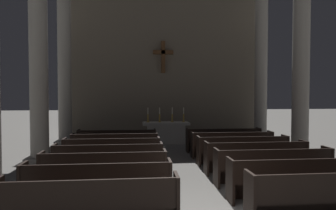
{
  "coord_description": "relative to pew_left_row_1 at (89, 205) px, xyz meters",
  "views": [
    {
      "loc": [
        -1.31,
        -5.14,
        2.33
      ],
      "look_at": [
        0.0,
        8.06,
        1.85
      ],
      "focal_mm": 32.33,
      "sensor_mm": 36.0,
      "label": 1
    }
  ],
  "objects": [
    {
      "name": "candlestick_inner_left",
      "position": [
        1.83,
        9.11,
        0.75
      ],
      "size": [
        0.16,
        0.16,
        0.69
      ],
      "color": "#B79338",
      "rests_on": "altar"
    },
    {
      "name": "pew_right_row_4",
      "position": [
        4.27,
        3.41,
        0.0
      ],
      "size": [
        3.02,
        0.5,
        0.95
      ],
      "color": "black",
      "rests_on": "ground"
    },
    {
      "name": "altar",
      "position": [
        2.13,
        9.11,
        0.06
      ],
      "size": [
        2.2,
        0.9,
        1.01
      ],
      "color": "#BCB7AD",
      "rests_on": "ground"
    },
    {
      "name": "candlestick_outer_right",
      "position": [
        2.98,
        9.11,
        0.75
      ],
      "size": [
        0.16,
        0.16,
        0.69
      ],
      "color": "#B79338",
      "rests_on": "altar"
    },
    {
      "name": "column_left_second",
      "position": [
        -2.5,
        5.47,
        3.11
      ],
      "size": [
        0.9,
        0.9,
        7.35
      ],
      "color": "#ADA89E",
      "rests_on": "ground"
    },
    {
      "name": "pew_right_row_7",
      "position": [
        4.27,
        6.83,
        0.0
      ],
      "size": [
        3.02,
        0.5,
        0.95
      ],
      "color": "black",
      "rests_on": "ground"
    },
    {
      "name": "pew_right_row_5",
      "position": [
        4.27,
        4.55,
        0.0
      ],
      "size": [
        3.02,
        0.5,
        0.95
      ],
      "color": "black",
      "rests_on": "ground"
    },
    {
      "name": "pew_left_row_3",
      "position": [
        0.0,
        2.28,
        0.0
      ],
      "size": [
        3.02,
        0.5,
        0.95
      ],
      "color": "black",
      "rests_on": "ground"
    },
    {
      "name": "pew_right_row_1",
      "position": [
        4.27,
        0.0,
        0.0
      ],
      "size": [
        3.02,
        0.5,
        0.95
      ],
      "color": "black",
      "rests_on": "ground"
    },
    {
      "name": "candlestick_outer_left",
      "position": [
        1.28,
        9.11,
        0.75
      ],
      "size": [
        0.16,
        0.16,
        0.69
      ],
      "color": "#B79338",
      "rests_on": "altar"
    },
    {
      "name": "pew_right_row_2",
      "position": [
        4.27,
        1.14,
        0.0
      ],
      "size": [
        3.02,
        0.5,
        0.95
      ],
      "color": "black",
      "rests_on": "ground"
    },
    {
      "name": "apse_with_cross",
      "position": [
        2.13,
        10.9,
        3.4
      ],
      "size": [
        10.23,
        0.45,
        7.76
      ],
      "color": "#706656",
      "rests_on": "ground"
    },
    {
      "name": "pew_left_row_2",
      "position": [
        0.0,
        1.14,
        0.0
      ],
      "size": [
        3.02,
        0.5,
        0.95
      ],
      "color": "black",
      "rests_on": "ground"
    },
    {
      "name": "column_right_third",
      "position": [
        6.77,
        9.09,
        3.11
      ],
      "size": [
        0.9,
        0.9,
        7.35
      ],
      "color": "#ADA89E",
      "rests_on": "ground"
    },
    {
      "name": "column_right_second",
      "position": [
        6.77,
        5.47,
        3.11
      ],
      "size": [
        0.9,
        0.9,
        7.35
      ],
      "color": "#ADA89E",
      "rests_on": "ground"
    },
    {
      "name": "pew_right_row_6",
      "position": [
        4.27,
        5.69,
        0.0
      ],
      "size": [
        3.02,
        0.5,
        0.95
      ],
      "color": "black",
      "rests_on": "ground"
    },
    {
      "name": "candlestick_inner_right",
      "position": [
        2.43,
        9.11,
        0.75
      ],
      "size": [
        0.16,
        0.16,
        0.69
      ],
      "color": "#B79338",
      "rests_on": "altar"
    },
    {
      "name": "pew_left_row_6",
      "position": [
        0.0,
        5.69,
        0.0
      ],
      "size": [
        3.02,
        0.5,
        0.95
      ],
      "color": "black",
      "rests_on": "ground"
    },
    {
      "name": "pew_left_row_1",
      "position": [
        0.0,
        0.0,
        0.0
      ],
      "size": [
        3.02,
        0.5,
        0.95
      ],
      "color": "black",
      "rests_on": "ground"
    },
    {
      "name": "column_left_third",
      "position": [
        -2.5,
        9.09,
        3.11
      ],
      "size": [
        0.9,
        0.9,
        7.35
      ],
      "color": "#ADA89E",
      "rests_on": "ground"
    },
    {
      "name": "pew_left_row_7",
      "position": [
        0.0,
        6.83,
        0.0
      ],
      "size": [
        3.02,
        0.5,
        0.95
      ],
      "color": "black",
      "rests_on": "ground"
    },
    {
      "name": "pew_left_row_4",
      "position": [
        0.0,
        3.41,
        0.0
      ],
      "size": [
        3.02,
        0.5,
        0.95
      ],
      "color": "black",
      "rests_on": "ground"
    },
    {
      "name": "pew_right_row_3",
      "position": [
        4.27,
        2.28,
        0.0
      ],
      "size": [
        3.02,
        0.5,
        0.95
      ],
      "color": "black",
      "rests_on": "ground"
    },
    {
      "name": "pew_left_row_5",
      "position": [
        0.0,
        4.55,
        0.0
      ],
      "size": [
        3.02,
        0.5,
        0.95
      ],
      "color": "black",
      "rests_on": "ground"
    }
  ]
}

